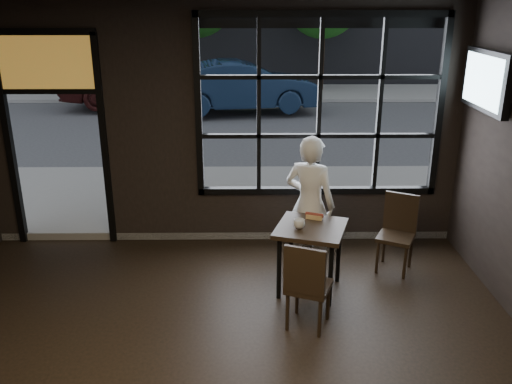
{
  "coord_description": "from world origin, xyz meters",
  "views": [
    {
      "loc": [
        0.34,
        -3.16,
        3.09
      ],
      "look_at": [
        0.4,
        2.2,
        1.15
      ],
      "focal_mm": 38.0,
      "sensor_mm": 36.0,
      "label": 1
    }
  ],
  "objects_px": {
    "cafe_table": "(310,258)",
    "man": "(310,204)",
    "chair_near": "(309,284)",
    "navy_car": "(242,86)"
  },
  "relations": [
    {
      "from": "cafe_table",
      "to": "man",
      "type": "height_order",
      "value": "man"
    },
    {
      "from": "chair_near",
      "to": "man",
      "type": "bearing_deg",
      "value": -74.14
    },
    {
      "from": "cafe_table",
      "to": "navy_car",
      "type": "xyz_separation_m",
      "value": [
        -0.87,
        9.55,
        0.4
      ]
    },
    {
      "from": "navy_car",
      "to": "cafe_table",
      "type": "bearing_deg",
      "value": 175.48
    },
    {
      "from": "man",
      "to": "navy_car",
      "type": "xyz_separation_m",
      "value": [
        -0.91,
        9.03,
        -0.04
      ]
    },
    {
      "from": "navy_car",
      "to": "man",
      "type": "bearing_deg",
      "value": 176.03
    },
    {
      "from": "cafe_table",
      "to": "man",
      "type": "distance_m",
      "value": 0.68
    },
    {
      "from": "chair_near",
      "to": "navy_car",
      "type": "height_order",
      "value": "navy_car"
    },
    {
      "from": "chair_near",
      "to": "man",
      "type": "distance_m",
      "value": 1.27
    },
    {
      "from": "man",
      "to": "cafe_table",
      "type": "bearing_deg",
      "value": 112.02
    }
  ]
}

